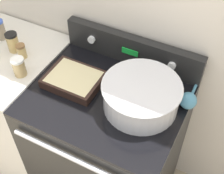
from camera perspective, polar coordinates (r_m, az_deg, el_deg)
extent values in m
cube|color=black|center=(1.87, -0.78, -11.15)|extent=(0.75, 0.62, 0.88)
cube|color=black|center=(1.51, -0.94, -1.93)|extent=(0.75, 0.62, 0.02)
cylinder|color=silver|center=(1.41, -7.37, -12.75)|extent=(0.62, 0.02, 0.02)
cube|color=black|center=(1.64, 3.75, 6.83)|extent=(0.75, 0.05, 0.16)
cylinder|color=white|center=(1.69, -3.80, 8.63)|extent=(0.04, 0.02, 0.04)
cylinder|color=white|center=(1.56, 10.84, 3.81)|extent=(0.04, 0.02, 0.04)
cube|color=green|center=(1.61, 3.28, 6.41)|extent=(0.09, 0.01, 0.03)
cube|color=silver|center=(2.15, -16.80, -3.75)|extent=(0.58, 0.62, 0.88)
cube|color=silver|center=(1.84, -19.81, 5.48)|extent=(0.58, 0.62, 0.03)
cylinder|color=silver|center=(1.42, 5.34, -1.65)|extent=(0.35, 0.35, 0.14)
torus|color=silver|center=(1.37, 5.52, 0.15)|extent=(0.36, 0.36, 0.01)
cylinder|color=beige|center=(1.38, 5.48, -0.23)|extent=(0.32, 0.32, 0.02)
cube|color=black|center=(1.56, -6.97, 1.35)|extent=(0.27, 0.22, 0.05)
cube|color=beige|center=(1.56, -7.00, 1.62)|extent=(0.24, 0.19, 0.02)
cylinder|color=teal|center=(1.58, 14.75, -0.50)|extent=(0.01, 0.22, 0.01)
sphere|color=teal|center=(1.48, 13.74, -2.45)|extent=(0.08, 0.08, 0.08)
cylinder|color=tan|center=(1.63, -16.60, 3.39)|extent=(0.06, 0.06, 0.09)
cylinder|color=white|center=(1.60, -16.98, 4.74)|extent=(0.07, 0.07, 0.01)
cylinder|color=tan|center=(1.74, -16.17, 6.16)|extent=(0.05, 0.05, 0.07)
cylinder|color=brown|center=(1.71, -16.45, 7.20)|extent=(0.05, 0.05, 0.01)
cylinder|color=tan|center=(1.79, -17.65, 7.67)|extent=(0.06, 0.06, 0.10)
cylinder|color=black|center=(1.76, -18.05, 9.06)|extent=(0.07, 0.07, 0.01)
cylinder|color=gray|center=(1.90, -19.73, 9.71)|extent=(0.05, 0.05, 0.11)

